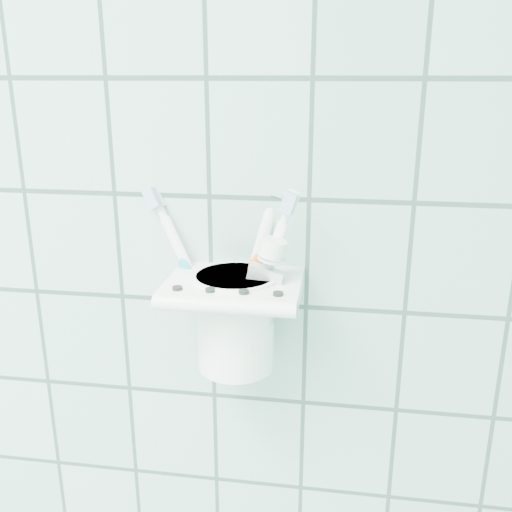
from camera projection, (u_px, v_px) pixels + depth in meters
The scene contains 6 objects.
holder_bracket at pixel (234, 288), 0.58m from camera, with size 0.14×0.11×0.04m.
cup at pixel (236, 318), 0.59m from camera, with size 0.09×0.09×0.10m.
toothbrush_pink at pixel (226, 268), 0.58m from camera, with size 0.09×0.05×0.19m.
toothbrush_blue at pixel (226, 270), 0.57m from camera, with size 0.05×0.07×0.20m.
toothbrush_orange at pixel (239, 267), 0.59m from camera, with size 0.06×0.03×0.19m.
toothpaste_tube at pixel (245, 291), 0.58m from camera, with size 0.06×0.03×0.15m.
Camera 1 is at (0.77, 0.62, 1.50)m, focal length 40.00 mm.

